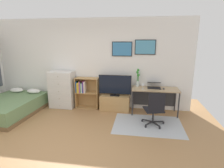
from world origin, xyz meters
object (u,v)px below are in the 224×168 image
bed (11,106)px  dresser (62,90)px  desk (155,92)px  bamboo_vase (138,78)px  computer_mouse (164,89)px  television (115,85)px  office_chair (155,108)px  wine_glass (143,84)px  tv_stand (115,103)px  bookshelf (85,91)px  laptop (154,85)px

bed → dresser: (1.25, 0.74, 0.34)m
dresser → desk: size_ratio=0.88×
bed → bamboo_vase: (3.57, 0.86, 0.77)m
dresser → computer_mouse: dresser is taller
television → desk: bearing=0.9°
office_chair → wine_glass: 0.88m
dresser → television: bearing=-0.3°
bed → tv_stand: bed is taller
bookshelf → bamboo_vase: bamboo_vase is taller
laptop → bamboo_vase: 0.51m
television → office_chair: 1.44m
bed → office_chair: office_chair is taller
tv_stand → television: bearing=-90.0°
office_chair → computer_mouse: 0.88m
dresser → bookshelf: size_ratio=1.20×
television → bamboo_vase: 0.71m
dresser → laptop: 2.80m
laptop → wine_glass: (-0.32, -0.21, 0.07)m
computer_mouse → bamboo_vase: (-0.72, 0.23, 0.24)m
bed → dresser: size_ratio=1.72×
desk → computer_mouse: 0.30m
television → computer_mouse: 1.39m
tv_stand → television: (-0.00, -0.02, 0.54)m
television → office_chair: bearing=-38.5°
laptop → dresser: bearing=-179.3°
bed → bamboo_vase: size_ratio=3.81×
bookshelf → tv_stand: size_ratio=1.09×
tv_stand → office_chair: 1.44m
tv_stand → desk: bearing=-0.3°
tv_stand → desk: desk is taller
dresser → desk: (2.82, 0.01, 0.03)m
bed → dresser: bearing=32.8°
computer_mouse → laptop: bearing=149.4°
office_chair → bookshelf: bearing=140.8°
bed → bookshelf: size_ratio=2.06×
wine_glass → desk: bearing=26.8°
bed → office_chair: (4.01, -0.14, 0.23)m
tv_stand → computer_mouse: computer_mouse is taller
bamboo_vase → wine_glass: bearing=-62.1°
tv_stand → computer_mouse: bearing=-5.1°
bookshelf → wine_glass: 1.79m
desk → office_chair: size_ratio=1.50×
computer_mouse → bookshelf: bearing=175.7°
tv_stand → bamboo_vase: bearing=9.0°
bookshelf → desk: (2.09, -0.06, 0.06)m
desk → wine_glass: 0.47m
bamboo_vase → desk: bearing=-12.4°
television → laptop: size_ratio=2.39×
dresser → office_chair: 2.91m
dresser → bookshelf: 0.73m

